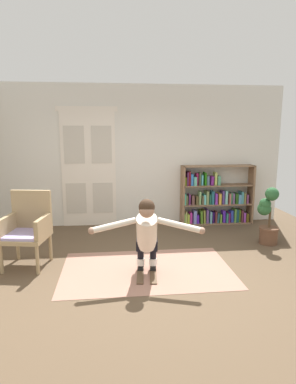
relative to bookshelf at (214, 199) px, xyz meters
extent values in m
plane|color=brown|center=(-1.54, -2.39, -0.53)|extent=(7.20, 7.20, 0.00)
cube|color=silver|center=(-1.54, 0.21, 0.92)|extent=(6.00, 0.10, 2.90)
cube|color=silver|center=(-2.91, 0.15, 0.65)|extent=(0.55, 0.04, 2.35)
cube|color=#BEB6A7|center=(-2.91, 0.13, 1.16)|extent=(0.41, 0.01, 0.76)
cube|color=#BEB6A7|center=(-2.91, 0.13, 0.06)|extent=(0.41, 0.01, 0.64)
cube|color=silver|center=(-2.36, 0.15, 0.65)|extent=(0.55, 0.04, 2.35)
cube|color=#BEB6A7|center=(-2.36, 0.13, 1.16)|extent=(0.41, 0.01, 0.76)
cube|color=#BEB6A7|center=(-2.36, 0.13, 0.06)|extent=(0.41, 0.01, 0.64)
cube|color=silver|center=(-2.64, 0.15, 1.87)|extent=(1.22, 0.04, 0.10)
cube|color=#9C6E5C|center=(-1.69, -2.23, -0.52)|extent=(2.43, 1.51, 0.01)
cube|color=#826247|center=(-0.69, 0.00, 0.10)|extent=(0.04, 0.30, 1.25)
cube|color=#826247|center=(0.81, 0.00, 0.10)|extent=(0.04, 0.30, 1.25)
cube|color=#826247|center=(0.06, 0.00, -0.52)|extent=(1.50, 0.30, 0.02)
cube|color=#826247|center=(0.06, 0.00, -0.11)|extent=(1.50, 0.30, 0.02)
cube|color=#826247|center=(0.06, 0.00, 0.30)|extent=(1.50, 0.30, 0.02)
cube|color=#826247|center=(0.06, 0.00, 0.72)|extent=(1.50, 0.30, 0.02)
cube|color=#76AE46|center=(-0.65, -0.02, -0.40)|extent=(0.03, 0.20, 0.23)
cube|color=#D5D27B|center=(-0.61, 0.00, -0.38)|extent=(0.03, 0.16, 0.26)
cube|color=#ACC340|center=(-0.57, 0.00, -0.41)|extent=(0.04, 0.21, 0.20)
cube|color=#C732A7|center=(-0.51, 0.02, -0.39)|extent=(0.05, 0.17, 0.23)
cube|color=#757FCB|center=(-0.43, -0.01, -0.37)|extent=(0.06, 0.21, 0.28)
cube|color=#5723C5|center=(-0.36, 0.01, -0.42)|extent=(0.06, 0.20, 0.19)
cube|color=#4C7C23|center=(-0.28, -0.01, -0.37)|extent=(0.06, 0.19, 0.28)
cube|color=olive|center=(-0.22, 0.02, -0.36)|extent=(0.05, 0.22, 0.29)
cube|color=#66478A|center=(-0.16, 0.01, -0.36)|extent=(0.05, 0.22, 0.30)
cube|color=#669EB3|center=(-0.08, -0.01, -0.38)|extent=(0.04, 0.20, 0.25)
cube|color=#2E125C|center=(-0.02, 0.00, -0.39)|extent=(0.03, 0.18, 0.24)
cube|color=brown|center=(0.04, -0.01, -0.38)|extent=(0.04, 0.16, 0.25)
cube|color=#2B5D71|center=(0.09, 0.00, -0.40)|extent=(0.05, 0.14, 0.21)
cube|color=#6AA035|center=(0.14, 0.02, -0.41)|extent=(0.04, 0.22, 0.19)
cube|color=#5427C6|center=(0.22, 0.00, -0.38)|extent=(0.06, 0.14, 0.26)
cube|color=#35836E|center=(0.28, 0.00, -0.41)|extent=(0.03, 0.21, 0.20)
cube|color=#711C64|center=(0.32, -0.01, -0.40)|extent=(0.03, 0.20, 0.21)
cube|color=blue|center=(0.40, 0.01, -0.38)|extent=(0.07, 0.16, 0.26)
cube|color=#5D9B41|center=(0.46, 0.00, -0.36)|extent=(0.04, 0.19, 0.30)
cube|color=#18464F|center=(0.51, -0.01, -0.37)|extent=(0.05, 0.16, 0.28)
cube|color=#4F7A17|center=(0.56, 0.00, -0.37)|extent=(0.03, 0.17, 0.27)
cube|color=brown|center=(0.61, 0.01, -0.37)|extent=(0.03, 0.23, 0.27)
cube|color=purple|center=(0.67, -0.01, -0.40)|extent=(0.04, 0.18, 0.21)
cube|color=brown|center=(0.73, 0.01, -0.42)|extent=(0.05, 0.24, 0.18)
cube|color=#3FC59F|center=(-0.65, 0.01, 0.03)|extent=(0.04, 0.21, 0.25)
cube|color=#676A40|center=(-0.60, 0.02, 0.00)|extent=(0.05, 0.14, 0.20)
cube|color=#742C79|center=(-0.55, 0.02, 0.01)|extent=(0.03, 0.20, 0.22)
cube|color=brown|center=(-0.48, 0.00, 0.00)|extent=(0.06, 0.19, 0.20)
cube|color=#4E4326|center=(-0.39, -0.01, 0.00)|extent=(0.05, 0.20, 0.19)
cube|color=#88BB75|center=(-0.32, -0.01, 0.04)|extent=(0.04, 0.15, 0.28)
cube|color=brown|center=(-0.27, 0.00, -0.01)|extent=(0.04, 0.21, 0.18)
cube|color=#65D7D6|center=(-0.22, 0.01, 0.01)|extent=(0.04, 0.21, 0.21)
cube|color=#728A54|center=(-0.17, 0.00, 0.05)|extent=(0.05, 0.22, 0.29)
cube|color=#1C604D|center=(-0.10, 0.00, 0.01)|extent=(0.04, 0.16, 0.22)
cube|color=#236375|center=(-0.05, 0.01, 0.05)|extent=(0.05, 0.19, 0.29)
cube|color=purple|center=(0.02, -0.02, 0.02)|extent=(0.05, 0.16, 0.23)
cube|color=gold|center=(0.10, 0.01, 0.02)|extent=(0.05, 0.23, 0.23)
cube|color=#4E367F|center=(0.18, -0.01, 0.05)|extent=(0.04, 0.18, 0.29)
cube|color=#7FD4C6|center=(0.25, -0.01, 0.04)|extent=(0.05, 0.17, 0.28)
cube|color=#B95F58|center=(0.31, -0.01, 0.02)|extent=(0.03, 0.23, 0.23)
cube|color=#36754D|center=(0.36, 0.01, 0.02)|extent=(0.05, 0.20, 0.24)
cube|color=slate|center=(0.41, -0.01, 0.02)|extent=(0.04, 0.15, 0.22)
cube|color=#225117|center=(0.48, 0.00, 0.01)|extent=(0.06, 0.20, 0.22)
cube|color=#548CBB|center=(0.54, -0.02, 0.00)|extent=(0.06, 0.18, 0.20)
cube|color=teal|center=(0.60, 0.01, 0.03)|extent=(0.04, 0.22, 0.25)
cube|color=olive|center=(0.65, 0.01, 0.02)|extent=(0.04, 0.23, 0.23)
cube|color=#73386F|center=(0.71, 0.00, 0.00)|extent=(0.04, 0.17, 0.19)
cube|color=#536411|center=(-0.65, 0.00, 0.40)|extent=(0.05, 0.21, 0.18)
cube|color=#56214E|center=(-0.60, 0.00, 0.46)|extent=(0.03, 0.22, 0.29)
cube|color=maroon|center=(-0.56, 0.00, 0.46)|extent=(0.03, 0.18, 0.30)
cube|color=#306FBF|center=(-0.51, 0.01, 0.44)|extent=(0.05, 0.23, 0.24)
cube|color=#56A58F|center=(-0.45, -0.01, 0.41)|extent=(0.06, 0.24, 0.18)
cube|color=maroon|center=(-0.39, 0.01, 0.44)|extent=(0.04, 0.16, 0.25)
cube|color=#475A34|center=(-0.34, 0.01, 0.45)|extent=(0.03, 0.16, 0.27)
cube|color=#54BDD2|center=(-0.28, 0.01, 0.42)|extent=(0.04, 0.16, 0.22)
cube|color=#216F11|center=(-0.22, 0.01, 0.45)|extent=(0.03, 0.20, 0.27)
cube|color=slate|center=(-0.16, 0.01, 0.41)|extent=(0.06, 0.15, 0.19)
cube|color=#682075|center=(-0.07, 0.00, 0.41)|extent=(0.07, 0.17, 0.19)
cube|color=#ABBC57|center=(0.00, 0.00, 0.45)|extent=(0.05, 0.17, 0.27)
cube|color=#4E9171|center=(0.07, -0.01, 0.41)|extent=(0.06, 0.17, 0.19)
cylinder|color=tan|center=(-3.73, -2.12, -0.32)|extent=(0.06, 0.06, 0.42)
cylinder|color=tan|center=(-3.21, -2.21, -0.32)|extent=(0.06, 0.06, 0.42)
cylinder|color=tan|center=(-3.64, -1.61, -0.32)|extent=(0.06, 0.06, 0.42)
cylinder|color=tan|center=(-3.13, -1.70, -0.32)|extent=(0.06, 0.06, 0.42)
cube|color=tan|center=(-3.43, -1.91, -0.08)|extent=(0.69, 0.69, 0.06)
cube|color=#AB9CD0|center=(-3.43, -1.91, -0.03)|extent=(0.62, 0.62, 0.04)
cube|color=tan|center=(-3.38, -1.64, 0.27)|extent=(0.60, 0.16, 0.60)
cube|color=tan|center=(-3.69, -1.86, 0.09)|extent=(0.15, 0.56, 0.28)
cube|color=tan|center=(-3.16, -1.95, 0.09)|extent=(0.15, 0.56, 0.28)
cylinder|color=brown|center=(0.58, -1.36, -0.38)|extent=(0.31, 0.31, 0.30)
cylinder|color=brown|center=(0.58, -1.36, -0.25)|extent=(0.34, 0.34, 0.04)
cylinder|color=#4C3823|center=(0.58, -1.36, -0.05)|extent=(0.04, 0.04, 0.36)
sphere|color=#27572E|center=(0.48, -1.33, 0.10)|extent=(0.24, 0.24, 0.24)
sphere|color=#27572E|center=(0.55, -1.43, 0.38)|extent=(0.23, 0.23, 0.23)
sphere|color=#27572E|center=(0.48, -1.35, 0.19)|extent=(0.20, 0.20, 0.20)
cube|color=brown|center=(-1.78, -2.22, -0.51)|extent=(0.19, 0.95, 0.01)
cube|color=brown|center=(-1.73, -1.78, -0.48)|extent=(0.10, 0.12, 0.06)
cube|color=black|center=(-1.78, -2.24, -0.49)|extent=(0.09, 0.13, 0.04)
cube|color=brown|center=(-1.60, -2.24, -0.51)|extent=(0.19, 0.95, 0.01)
cube|color=brown|center=(-1.55, -1.80, -0.48)|extent=(0.10, 0.12, 0.06)
cube|color=black|center=(-1.60, -2.26, -0.49)|extent=(0.09, 0.13, 0.04)
cylinder|color=white|center=(-1.78, -2.22, -0.40)|extent=(0.12, 0.12, 0.10)
cylinder|color=black|center=(-1.78, -2.22, -0.20)|extent=(0.10, 0.10, 0.30)
cylinder|color=black|center=(-1.78, -2.26, -0.12)|extent=(0.12, 0.12, 0.22)
cylinder|color=white|center=(-1.60, -2.24, -0.40)|extent=(0.12, 0.12, 0.10)
cylinder|color=black|center=(-1.60, -2.24, -0.20)|extent=(0.10, 0.10, 0.30)
cylinder|color=black|center=(-1.60, -2.28, -0.12)|extent=(0.12, 0.12, 0.22)
cube|color=black|center=(-1.69, -2.27, -0.13)|extent=(0.32, 0.21, 0.14)
cylinder|color=beige|center=(-1.70, -2.39, 0.09)|extent=(0.33, 0.53, 0.59)
sphere|color=#9F775F|center=(-1.72, -2.58, 0.45)|extent=(0.22, 0.22, 0.20)
sphere|color=#382619|center=(-1.72, -2.57, 0.49)|extent=(0.23, 0.23, 0.21)
cylinder|color=beige|center=(-2.15, -2.56, 0.26)|extent=(0.59, 0.20, 0.17)
sphere|color=#9F775F|center=(-2.43, -2.62, 0.21)|extent=(0.10, 0.10, 0.09)
cylinder|color=beige|center=(-1.31, -2.66, 0.26)|extent=(0.57, 0.31, 0.17)
sphere|color=#9F775F|center=(-1.05, -2.77, 0.21)|extent=(0.10, 0.10, 0.09)
camera|label=1|loc=(-2.15, -6.63, 1.47)|focal=30.56mm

